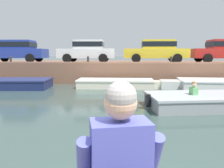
# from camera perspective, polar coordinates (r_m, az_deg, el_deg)

# --- Properties ---
(ground_plane) EXTENTS (400.00, 400.00, 0.00)m
(ground_plane) POSITION_cam_1_polar(r_m,az_deg,el_deg) (8.02, 3.34, -6.14)
(ground_plane) COLOR #384C47
(far_quay_wall) EXTENTS (60.00, 6.00, 1.36)m
(far_quay_wall) POSITION_cam_1_polar(r_m,az_deg,el_deg) (16.88, 2.94, 3.55)
(far_quay_wall) COLOR brown
(far_quay_wall) RESTS_ON ground
(far_wall_coping) EXTENTS (60.00, 0.24, 0.08)m
(far_wall_coping) POSITION_cam_1_polar(r_m,az_deg,el_deg) (13.97, 3.04, 5.62)
(far_wall_coping) COLOR #9F6C52
(far_wall_coping) RESTS_ON far_quay_wall
(boat_moored_west_navy) EXTENTS (6.17, 2.20, 0.54)m
(boat_moored_west_navy) POSITION_cam_1_polar(r_m,az_deg,el_deg) (13.92, -27.28, 0.08)
(boat_moored_west_navy) COLOR navy
(boat_moored_west_navy) RESTS_ON ground
(boat_moored_central_cream) EXTENTS (5.21, 1.69, 0.48)m
(boat_moored_central_cream) POSITION_cam_1_polar(r_m,az_deg,el_deg) (12.65, 1.86, 0.13)
(boat_moored_central_cream) COLOR silver
(boat_moored_central_cream) RESTS_ON ground
(car_leftmost_blue) EXTENTS (4.23, 2.02, 1.54)m
(car_leftmost_blue) POSITION_cam_1_polar(r_m,az_deg,el_deg) (17.08, -23.57, 8.09)
(car_leftmost_blue) COLOR #233893
(car_leftmost_blue) RESTS_ON far_quay_wall
(car_left_inner_white) EXTENTS (3.88, 2.02, 1.54)m
(car_left_inner_white) POSITION_cam_1_polar(r_m,az_deg,el_deg) (15.55, -6.35, 8.77)
(car_left_inner_white) COLOR white
(car_left_inner_white) RESTS_ON far_quay_wall
(car_centre_yellow) EXTENTS (4.38, 2.00, 1.54)m
(car_centre_yellow) POSITION_cam_1_polar(r_m,az_deg,el_deg) (15.55, 11.50, 8.67)
(car_centre_yellow) COLOR yellow
(car_centre_yellow) RESTS_ON far_quay_wall
(car_right_inner_red) EXTENTS (4.15, 2.07, 1.54)m
(car_right_inner_red) POSITION_cam_1_polar(r_m,az_deg,el_deg) (16.86, 27.08, 7.90)
(car_right_inner_red) COLOR #B2231E
(car_right_inner_red) RESTS_ON far_quay_wall
(mooring_bollard_west) EXTENTS (0.15, 0.15, 0.45)m
(mooring_bollard_west) POSITION_cam_1_polar(r_m,az_deg,el_deg) (15.86, -24.93, 5.89)
(mooring_bollard_west) COLOR #2D2B28
(mooring_bollard_west) RESTS_ON far_quay_wall
(mooring_bollard_mid) EXTENTS (0.15, 0.15, 0.45)m
(mooring_bollard_mid) POSITION_cam_1_polar(r_m,az_deg,el_deg) (14.26, -6.26, 6.43)
(mooring_bollard_mid) COLOR #2D2B28
(mooring_bollard_mid) RESTS_ON far_quay_wall
(mooring_bollard_east) EXTENTS (0.15, 0.15, 0.45)m
(mooring_bollard_east) POSITION_cam_1_polar(r_m,az_deg,el_deg) (14.44, 15.20, 6.22)
(mooring_bollard_east) COLOR #2D2B28
(mooring_bollard_east) RESTS_ON far_quay_wall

